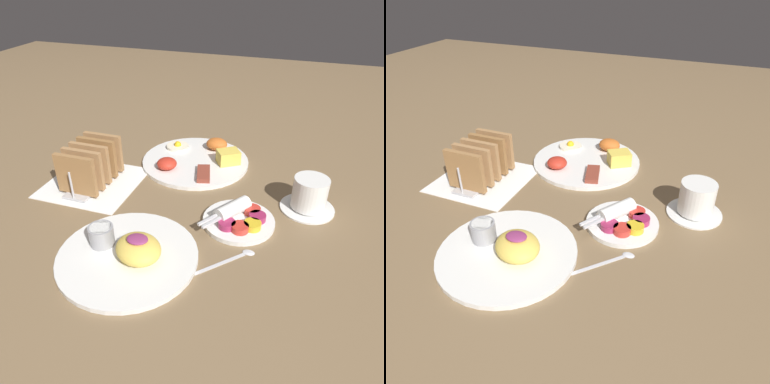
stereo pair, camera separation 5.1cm
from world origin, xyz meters
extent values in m
plane|color=brown|center=(0.00, 0.00, 0.00)|extent=(3.00, 3.00, 0.00)
cube|color=white|center=(-0.20, 0.04, 0.00)|extent=(0.22, 0.22, 0.00)
cylinder|color=white|center=(0.01, 0.22, 0.01)|extent=(0.29, 0.29, 0.01)
cube|color=#E5C64C|center=(0.10, 0.23, 0.03)|extent=(0.07, 0.07, 0.04)
ellipsoid|color=#C66023|center=(0.05, 0.30, 0.03)|extent=(0.06, 0.05, 0.03)
cylinder|color=#F4EACC|center=(-0.06, 0.27, 0.01)|extent=(0.06, 0.06, 0.01)
sphere|color=yellow|center=(-0.06, 0.27, 0.02)|extent=(0.02, 0.02, 0.02)
ellipsoid|color=red|center=(-0.04, 0.15, 0.02)|extent=(0.05, 0.05, 0.03)
cube|color=brown|center=(0.06, 0.14, 0.02)|extent=(0.05, 0.08, 0.01)
cylinder|color=white|center=(0.18, -0.01, 0.01)|extent=(0.15, 0.15, 0.01)
cylinder|color=#99234C|center=(0.17, -0.04, 0.02)|extent=(0.04, 0.04, 0.01)
cylinder|color=red|center=(0.19, -0.05, 0.02)|extent=(0.04, 0.04, 0.01)
cylinder|color=gold|center=(0.22, -0.03, 0.02)|extent=(0.04, 0.04, 0.01)
cylinder|color=#99234C|center=(0.22, 0.00, 0.02)|extent=(0.04, 0.04, 0.01)
cylinder|color=red|center=(0.21, 0.02, 0.02)|extent=(0.04, 0.04, 0.01)
cylinder|color=white|center=(0.17, 0.00, 0.03)|extent=(0.07, 0.09, 0.03)
cube|color=silver|center=(0.14, -0.06, 0.03)|extent=(0.03, 0.05, 0.00)
cube|color=silver|center=(0.13, -0.05, 0.03)|extent=(0.03, 0.05, 0.00)
cylinder|color=white|center=(0.01, -0.18, 0.01)|extent=(0.27, 0.27, 0.01)
ellipsoid|color=#EAC651|center=(0.03, -0.18, 0.03)|extent=(0.12, 0.12, 0.04)
ellipsoid|color=#8C3366|center=(0.03, -0.18, 0.05)|extent=(0.04, 0.03, 0.01)
cylinder|color=#99999E|center=(-0.05, -0.17, 0.03)|extent=(0.05, 0.05, 0.04)
cylinder|color=white|center=(-0.05, -0.17, 0.05)|extent=(0.04, 0.04, 0.01)
cube|color=#B7B7BC|center=(-0.20, 0.04, 0.01)|extent=(0.06, 0.18, 0.01)
cube|color=#9B6D3F|center=(-0.20, -0.02, 0.06)|extent=(0.10, 0.01, 0.10)
cube|color=#A5784A|center=(-0.20, 0.01, 0.06)|extent=(0.10, 0.01, 0.10)
cube|color=#A57749|center=(-0.20, 0.04, 0.06)|extent=(0.10, 0.01, 0.10)
cube|color=olive|center=(-0.20, 0.07, 0.06)|extent=(0.10, 0.01, 0.10)
cube|color=#A37547|center=(-0.20, 0.10, 0.06)|extent=(0.10, 0.01, 0.10)
cylinder|color=#B7B7BC|center=(-0.20, -0.05, 0.04)|extent=(0.01, 0.01, 0.07)
cylinder|color=#B7B7BC|center=(-0.20, 0.13, 0.04)|extent=(0.01, 0.01, 0.07)
cylinder|color=white|center=(0.32, 0.09, 0.00)|extent=(0.12, 0.12, 0.01)
cylinder|color=white|center=(0.32, 0.09, 0.04)|extent=(0.08, 0.08, 0.07)
cylinder|color=#381E0F|center=(0.32, 0.09, 0.07)|extent=(0.06, 0.06, 0.01)
cube|color=silver|center=(0.18, -0.14, 0.00)|extent=(0.08, 0.09, 0.00)
ellipsoid|color=silver|center=(0.22, -0.10, 0.00)|extent=(0.02, 0.02, 0.01)
camera|label=1|loc=(0.29, -0.64, 0.49)|focal=35.00mm
camera|label=2|loc=(0.34, -0.63, 0.49)|focal=35.00mm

